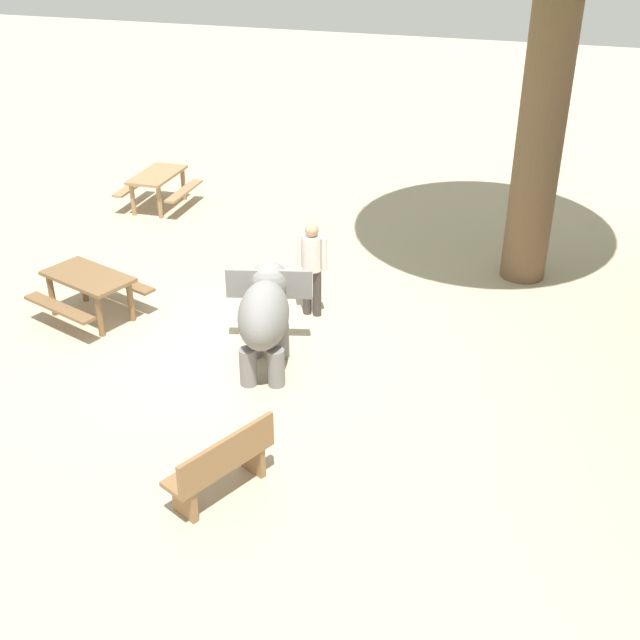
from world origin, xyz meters
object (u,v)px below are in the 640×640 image
elephant (265,312)px  picnic_table_far (89,286)px  wooden_bench (222,463)px  picnic_table_near (158,182)px  person_handler (312,262)px

elephant → picnic_table_far: 3.31m
elephant → wooden_bench: (2.91, 0.64, -0.39)m
elephant → picnic_table_near: size_ratio=1.26×
elephant → wooden_bench: size_ratio=1.36×
elephant → person_handler: bearing=-20.8°
picnic_table_near → person_handler: bearing=50.4°
person_handler → picnic_table_far: bearing=-67.0°
wooden_bench → picnic_table_near: 9.91m
wooden_bench → picnic_table_near: size_ratio=0.92×
wooden_bench → picnic_table_near: wooden_bench is taller
picnic_table_near → wooden_bench: bearing=30.7°
person_handler → picnic_table_far: size_ratio=0.86×
elephant → picnic_table_far: bearing=66.8°
person_handler → wooden_bench: bearing=8.8°
person_handler → wooden_bench: person_handler is taller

